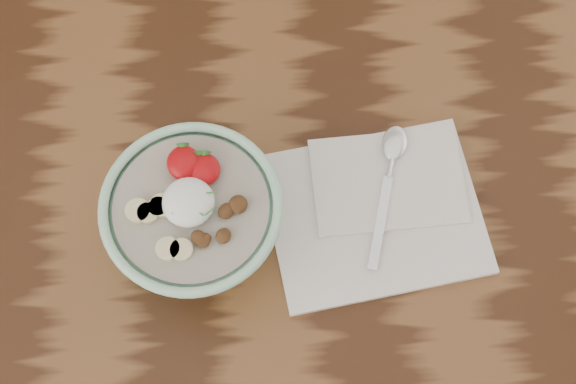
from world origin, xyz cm
name	(u,v)px	position (x,y,z in cm)	size (l,w,h in cm)	color
table	(187,244)	(0.00, 0.00, 65.70)	(160.00, 90.00, 75.00)	#331A0C
breakfast_bowl	(195,218)	(2.66, -1.96, 81.61)	(19.44, 19.44, 13.05)	#9FD6B3
napkin	(377,207)	(23.51, 0.25, 75.63)	(27.02, 23.07, 1.50)	silver
spoon	(391,163)	(25.50, 5.25, 76.90)	(6.73, 18.03, 0.95)	silver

